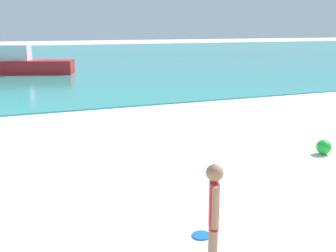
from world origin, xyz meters
The scene contains 5 objects.
water centered at (0.00, 44.81, 0.03)m, with size 160.00×60.00×0.06m, color teal.
person_standing centered at (-1.35, 3.34, 0.87)m, with size 0.20×0.33×1.54m.
frisbee centered at (-0.91, 4.47, 0.01)m, with size 0.28×0.28×0.03m, color blue.
boat_near centered at (-1.39, 28.45, 0.71)m, with size 5.77×3.52×1.87m.
beach_ball centered at (3.78, 7.01, 0.18)m, with size 0.37×0.37×0.37m, color green.
Camera 1 is at (-3.59, -0.61, 3.05)m, focal length 44.78 mm.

